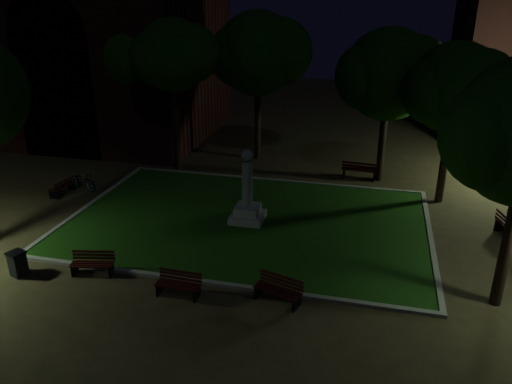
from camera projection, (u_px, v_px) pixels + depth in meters
The scene contains 19 objects.
ground at pixel (235, 243), 19.88m from camera, with size 80.00×80.00×0.00m, color #40341F.
lawn at pixel (248, 221), 21.66m from camera, with size 15.00×10.00×0.08m, color #18400E.
lawn_kerb at pixel (248, 221), 21.65m from camera, with size 15.40×10.40×0.12m.
monument at pixel (248, 202), 21.31m from camera, with size 1.40×1.40×3.20m.
building_main at pixel (61, 22), 33.01m from camera, with size 20.00×12.00×15.00m.
tree_north_wl at pixel (174, 56), 25.34m from camera, with size 4.60×3.75×8.14m.
tree_north_er at pixel (391, 75), 24.34m from camera, with size 5.56×4.54×7.79m.
tree_ne at pixel (457, 88), 21.75m from camera, with size 4.94×4.03×7.40m.
tree_nw at pixel (145, 54), 28.71m from camera, with size 6.49×5.30×8.54m.
tree_far_north at pixel (260, 54), 27.51m from camera, with size 5.70×4.66×8.42m.
lamppost_nw at pixel (92, 105), 29.76m from camera, with size 1.18×0.28×4.20m.
bench_near_left at pixel (179, 285), 16.35m from camera, with size 1.52×0.57×0.83m.
bench_near_right at pixel (279, 290), 16.02m from camera, with size 1.66×0.99×0.86m.
bench_west_near at pixel (93, 264), 17.60m from camera, with size 1.58×0.81×0.83m.
bench_left_side at pixel (63, 187), 24.44m from camera, with size 0.66×1.49×0.79m.
bench_right_side at pixel (511, 229), 19.98m from camera, with size 1.08×1.89×0.98m.
bench_far_side at pixel (359, 171), 26.40m from camera, with size 1.86×0.76×1.00m.
trash_bin at pixel (18, 263), 17.48m from camera, with size 0.68×0.68×0.91m.
bicycle at pixel (83, 181), 25.02m from camera, with size 0.62×1.79×0.94m, color black.
Camera 1 is at (5.05, -16.92, 9.38)m, focal length 35.00 mm.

